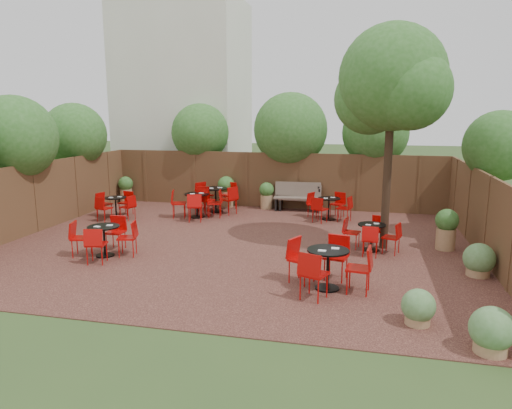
# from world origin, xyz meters

# --- Properties ---
(ground) EXTENTS (80.00, 80.00, 0.00)m
(ground) POSITION_xyz_m (0.00, 0.00, 0.00)
(ground) COLOR #354F23
(ground) RESTS_ON ground
(courtyard_paving) EXTENTS (12.00, 10.00, 0.02)m
(courtyard_paving) POSITION_xyz_m (0.00, 0.00, 0.01)
(courtyard_paving) COLOR #321814
(courtyard_paving) RESTS_ON ground
(fence_back) EXTENTS (12.00, 0.08, 2.00)m
(fence_back) POSITION_xyz_m (0.00, 5.00, 1.00)
(fence_back) COLOR #4D311C
(fence_back) RESTS_ON ground
(fence_left) EXTENTS (0.08, 10.00, 2.00)m
(fence_left) POSITION_xyz_m (-6.00, 0.00, 1.00)
(fence_left) COLOR #4D311C
(fence_left) RESTS_ON ground
(fence_right) EXTENTS (0.08, 10.00, 2.00)m
(fence_right) POSITION_xyz_m (6.00, 0.00, 1.00)
(fence_right) COLOR #4D311C
(fence_right) RESTS_ON ground
(neighbour_building) EXTENTS (5.00, 4.00, 8.00)m
(neighbour_building) POSITION_xyz_m (-4.50, 8.00, 4.00)
(neighbour_building) COLOR silver
(neighbour_building) RESTS_ON ground
(overhang_foliage) EXTENTS (15.49, 10.73, 2.67)m
(overhang_foliage) POSITION_xyz_m (-2.26, 2.74, 2.71)
(overhang_foliage) COLOR #2D601F
(overhang_foliage) RESTS_ON ground
(courtyard_tree) EXTENTS (2.72, 2.62, 5.49)m
(courtyard_tree) POSITION_xyz_m (3.72, 0.50, 4.06)
(courtyard_tree) COLOR black
(courtyard_tree) RESTS_ON courtyard_paving
(park_bench_left) EXTENTS (1.63, 0.60, 0.99)m
(park_bench_left) POSITION_xyz_m (0.92, 4.63, 0.53)
(park_bench_left) COLOR brown
(park_bench_left) RESTS_ON courtyard_paving
(park_bench_right) EXTENTS (1.45, 0.47, 0.90)m
(park_bench_right) POSITION_xyz_m (1.02, 4.62, 0.48)
(park_bench_right) COLOR brown
(park_bench_right) RESTS_ON courtyard_paving
(bistro_tables) EXTENTS (9.52, 8.18, 0.96)m
(bistro_tables) POSITION_xyz_m (-0.56, 1.16, 0.46)
(bistro_tables) COLOR black
(bistro_tables) RESTS_ON courtyard_paving
(planters) EXTENTS (11.45, 4.57, 1.12)m
(planters) POSITION_xyz_m (-0.54, 3.66, 0.58)
(planters) COLOR #9A744D
(planters) RESTS_ON courtyard_paving
(low_shrubs) EXTENTS (2.09, 4.10, 0.70)m
(low_shrubs) POSITION_xyz_m (5.05, -3.12, 0.34)
(low_shrubs) COLOR #9A744D
(low_shrubs) RESTS_ON courtyard_paving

